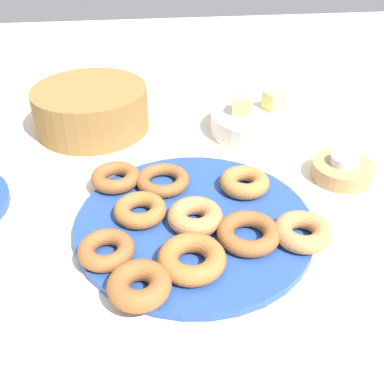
% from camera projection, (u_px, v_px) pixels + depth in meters
% --- Properties ---
extents(ground_plane, '(2.40, 2.40, 0.00)m').
position_uv_depth(ground_plane, '(194.00, 226.00, 0.70)').
color(ground_plane, beige).
extents(donut_plate, '(0.37, 0.37, 0.01)m').
position_uv_depth(donut_plate, '(194.00, 223.00, 0.70)').
color(donut_plate, '#284C9E').
rests_on(donut_plate, ground_plane).
extents(donut_0, '(0.10, 0.10, 0.02)m').
position_uv_depth(donut_0, '(106.00, 250.00, 0.62)').
color(donut_0, '#995B2D').
rests_on(donut_0, donut_plate).
extents(donut_1, '(0.13, 0.13, 0.03)m').
position_uv_depth(donut_1, '(192.00, 259.00, 0.60)').
color(donut_1, '#AD6B33').
rests_on(donut_1, donut_plate).
extents(donut_2, '(0.13, 0.13, 0.02)m').
position_uv_depth(donut_2, '(163.00, 180.00, 0.76)').
color(donut_2, '#995B2D').
rests_on(donut_2, donut_plate).
extents(donut_3, '(0.09, 0.09, 0.03)m').
position_uv_depth(donut_3, '(244.00, 182.00, 0.75)').
color(donut_3, '#BC7A3D').
rests_on(donut_3, donut_plate).
extents(donut_4, '(0.11, 0.11, 0.02)m').
position_uv_depth(donut_4, '(248.00, 233.00, 0.65)').
color(donut_4, '#995B2D').
rests_on(donut_4, donut_plate).
extents(donut_5, '(0.09, 0.09, 0.03)m').
position_uv_depth(donut_5, '(140.00, 210.00, 0.69)').
color(donut_5, '#AD6B33').
rests_on(donut_5, donut_plate).
extents(donut_6, '(0.09, 0.09, 0.03)m').
position_uv_depth(donut_6, '(139.00, 285.00, 0.56)').
color(donut_6, '#995B2D').
rests_on(donut_6, donut_plate).
extents(donut_7, '(0.09, 0.09, 0.03)m').
position_uv_depth(donut_7, '(194.00, 217.00, 0.68)').
color(donut_7, '#C6844C').
rests_on(donut_7, donut_plate).
extents(donut_8, '(0.10, 0.10, 0.03)m').
position_uv_depth(donut_8, '(302.00, 232.00, 0.65)').
color(donut_8, '#C6844C').
rests_on(donut_8, donut_plate).
extents(donut_9, '(0.09, 0.09, 0.02)m').
position_uv_depth(donut_9, '(116.00, 177.00, 0.76)').
color(donut_9, '#995B2D').
rests_on(donut_9, donut_plate).
extents(candle_holder, '(0.11, 0.11, 0.03)m').
position_uv_depth(candle_holder, '(342.00, 171.00, 0.80)').
color(candle_holder, tan).
rests_on(candle_holder, ground_plane).
extents(tealight, '(0.05, 0.05, 0.01)m').
position_uv_depth(tealight, '(344.00, 160.00, 0.79)').
color(tealight, silver).
rests_on(tealight, candle_holder).
extents(basket, '(0.25, 0.25, 0.09)m').
position_uv_depth(basket, '(91.00, 109.00, 0.94)').
color(basket, olive).
rests_on(basket, ground_plane).
extents(fruit_bowl, '(0.20, 0.20, 0.04)m').
position_uv_depth(fruit_bowl, '(258.00, 122.00, 0.94)').
color(fruit_bowl, silver).
rests_on(fruit_bowl, ground_plane).
extents(melon_chunk_left, '(0.05, 0.05, 0.04)m').
position_uv_depth(melon_chunk_left, '(243.00, 105.00, 0.91)').
color(melon_chunk_left, '#DBD67A').
rests_on(melon_chunk_left, fruit_bowl).
extents(melon_chunk_right, '(0.05, 0.05, 0.04)m').
position_uv_depth(melon_chunk_right, '(274.00, 101.00, 0.93)').
color(melon_chunk_right, '#DBD67A').
rests_on(melon_chunk_right, fruit_bowl).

